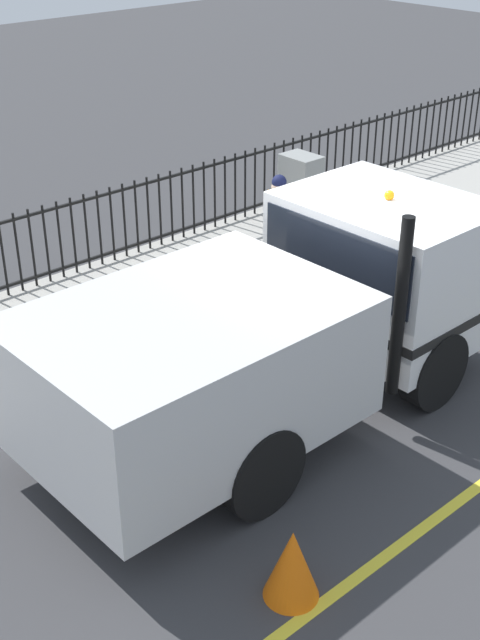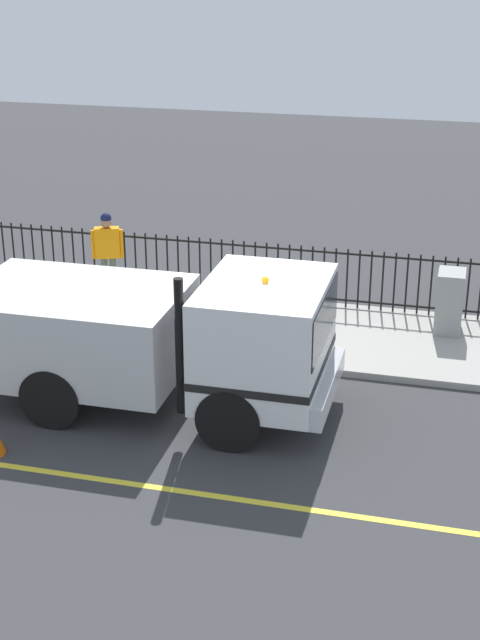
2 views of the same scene
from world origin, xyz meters
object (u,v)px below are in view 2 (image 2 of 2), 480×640
work_truck (170,333)px  worker_standing (322,298)px  pedestrian_distant (107,246)px  utility_cabinet (450,302)px

work_truck → worker_standing: size_ratio=3.43×
work_truck → worker_standing: work_truck is taller
pedestrian_distant → worker_standing: bearing=139.6°
worker_standing → utility_cabinet: (1.61, -2.11, -0.46)m
work_truck → utility_cabinet: 5.70m
work_truck → pedestrian_distant: (4.08, 2.69, -0.06)m
worker_standing → pedestrian_distant: size_ratio=0.97×
work_truck → worker_standing: (2.32, -1.98, -0.09)m
worker_standing → pedestrian_distant: bearing=-80.4°
worker_standing → utility_cabinet: worker_standing is taller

